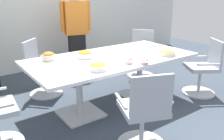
{
  "coord_description": "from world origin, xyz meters",
  "views": [
    {
      "loc": [
        -1.94,
        -2.7,
        1.66
      ],
      "look_at": [
        0.0,
        0.0,
        0.55
      ],
      "focal_mm": 38.34,
      "sensor_mm": 36.0,
      "label": 1
    }
  ],
  "objects": [
    {
      "name": "conference_table",
      "position": [
        0.0,
        0.0,
        0.63
      ],
      "size": [
        2.4,
        1.2,
        0.75
      ],
      "color": "white",
      "rests_on": "ground"
    },
    {
      "name": "office_chair_4",
      "position": [
        -0.72,
        1.0,
        0.41
      ],
      "size": [
        0.76,
        0.76,
        0.91
      ],
      "rotation": [
        0.0,
        0.0,
        -2.36
      ],
      "color": "silver",
      "rests_on": "ground"
    },
    {
      "name": "plate_stack",
      "position": [
        0.39,
        0.16,
        0.77
      ],
      "size": [
        0.23,
        0.23,
        0.04
      ],
      "color": "white",
      "rests_on": "conference_table"
    },
    {
      "name": "napkin_pile",
      "position": [
        0.91,
        0.16,
        0.78
      ],
      "size": [
        0.16,
        0.16,
        0.06
      ],
      "primitive_type": "cube",
      "color": "white",
      "rests_on": "conference_table"
    },
    {
      "name": "back_wall",
      "position": [
        0.0,
        2.4,
        1.4
      ],
      "size": [
        8.0,
        0.1,
        2.8
      ],
      "primitive_type": "cube",
      "color": "silver",
      "rests_on": "ground"
    },
    {
      "name": "snack_bowl_pretzels",
      "position": [
        -0.81,
        0.36,
        0.81
      ],
      "size": [
        0.18,
        0.18,
        0.12
      ],
      "color": "beige",
      "rests_on": "conference_table"
    },
    {
      "name": "snack_bowl_cookies",
      "position": [
        0.71,
        -0.4,
        0.79
      ],
      "size": [
        0.25,
        0.25,
        0.08
      ],
      "color": "beige",
      "rests_on": "conference_table"
    },
    {
      "name": "person_standing_1",
      "position": [
        0.28,
        1.63,
        0.89
      ],
      "size": [
        0.61,
        0.31,
        1.72
      ],
      "rotation": [
        0.0,
        0.0,
        -3.36
      ],
      "color": "black",
      "rests_on": "ground"
    },
    {
      "name": "snack_bowl_chips_yellow",
      "position": [
        -0.49,
        -0.39,
        0.8
      ],
      "size": [
        0.22,
        0.22,
        0.1
      ],
      "color": "white",
      "rests_on": "conference_table"
    },
    {
      "name": "office_chair_3",
      "position": [
        1.26,
        0.74,
        0.41
      ],
      "size": [
        0.76,
        0.76,
        0.91
      ],
      "rotation": [
        0.0,
        0.0,
        -4.0
      ],
      "color": "silver",
      "rests_on": "ground"
    },
    {
      "name": "snack_bowl_chips_orange",
      "position": [
        -0.34,
        0.18,
        0.8
      ],
      "size": [
        0.23,
        0.23,
        0.11
      ],
      "color": "white",
      "rests_on": "conference_table"
    },
    {
      "name": "donut_platter",
      "position": [
        0.11,
        -0.41,
        0.77
      ],
      "size": [
        0.39,
        0.4,
        0.04
      ],
      "color": "white",
      "rests_on": "conference_table"
    },
    {
      "name": "office_chair_1",
      "position": [
        -0.36,
        -1.08,
        0.41
      ],
      "size": [
        0.7,
        0.7,
        0.91
      ],
      "rotation": [
        0.0,
        0.0,
        -0.37
      ],
      "color": "silver",
      "rests_on": "ground"
    },
    {
      "name": "office_chair_2",
      "position": [
        1.48,
        -0.55,
        0.41
      ],
      "size": [
        0.74,
        0.74,
        0.91
      ],
      "rotation": [
        0.0,
        0.0,
        1.01
      ],
      "color": "silver",
      "rests_on": "ground"
    },
    {
      "name": "ground_plane",
      "position": [
        0.0,
        0.0,
        -0.01
      ],
      "size": [
        10.0,
        10.0,
        0.01
      ],
      "primitive_type": "cube",
      "color": "#3D4754"
    }
  ]
}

